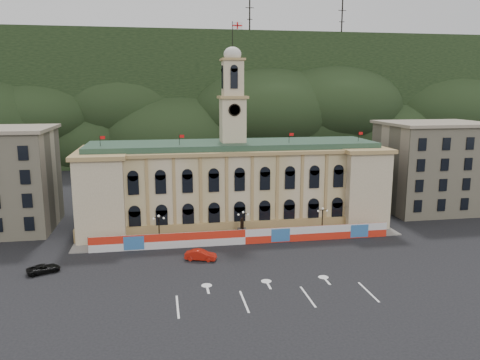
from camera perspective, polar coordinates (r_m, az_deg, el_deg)
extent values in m
plane|color=black|center=(64.45, 3.12, -12.04)|extent=(260.00, 260.00, 0.00)
cube|color=black|center=(188.29, -5.82, 9.94)|extent=(230.00, 70.00, 44.00)
cube|color=#595651|center=(174.72, 6.43, 12.48)|extent=(22.00, 8.00, 14.00)
cube|color=#595651|center=(169.33, -21.98, 10.46)|extent=(16.00, 7.00, 10.00)
cylinder|color=black|center=(177.74, 1.18, 18.99)|extent=(0.50, 0.50, 20.00)
cylinder|color=black|center=(187.52, 12.31, 18.33)|extent=(0.50, 0.50, 20.00)
cube|color=#CBB892|center=(88.72, -0.88, -0.86)|extent=(55.00, 15.00, 14.00)
cube|color=#A58650|center=(82.69, -0.02, -5.89)|extent=(56.00, 0.80, 2.40)
cube|color=#A58650|center=(87.51, -0.89, 3.82)|extent=(56.20, 16.20, 0.60)
cube|color=#2C4A37|center=(87.43, -0.89, 4.28)|extent=(53.00, 13.00, 1.20)
cube|color=beige|center=(87.28, -16.20, -1.50)|extent=(8.00, 17.00, 14.00)
cube|color=beige|center=(94.27, 13.48, -0.46)|extent=(8.00, 17.00, 14.00)
cube|color=beige|center=(87.01, -0.90, 7.29)|extent=(4.40, 4.40, 8.00)
cube|color=#A58650|center=(86.85, -0.91, 10.05)|extent=(5.20, 5.20, 0.50)
cube|color=beige|center=(86.86, -0.92, 12.23)|extent=(3.60, 3.60, 6.50)
cube|color=#A58650|center=(87.00, -0.92, 14.47)|extent=(4.20, 4.20, 0.40)
cylinder|color=black|center=(84.64, -0.66, 8.54)|extent=(2.20, 0.20, 2.20)
ellipsoid|color=beige|center=(87.06, -0.93, 15.06)|extent=(3.20, 3.20, 2.72)
cylinder|color=black|center=(87.35, -0.93, 17.16)|extent=(0.12, 0.12, 5.00)
cube|color=white|center=(87.70, -0.32, 18.32)|extent=(1.80, 0.04, 1.20)
cube|color=red|center=(87.67, -0.32, 18.32)|extent=(1.80, 0.02, 0.22)
cube|color=red|center=(87.67, -0.32, 18.32)|extent=(0.22, 0.02, 1.20)
cube|color=#BCB091|center=(106.47, 22.36, 1.39)|extent=(20.00, 16.00, 18.00)
cube|color=gray|center=(105.46, 22.73, 6.38)|extent=(21.00, 17.00, 0.60)
cube|color=red|center=(77.79, 0.64, -6.95)|extent=(50.00, 0.25, 2.50)
cube|color=#3166A4|center=(76.61, -12.82, -7.52)|extent=(3.20, 0.05, 2.20)
cube|color=#3166A4|center=(78.92, 4.98, -6.73)|extent=(3.20, 0.05, 2.20)
cube|color=#3166A4|center=(83.49, 14.36, -6.04)|extent=(3.20, 0.05, 2.20)
cube|color=slate|center=(80.72, 0.28, -7.15)|extent=(56.00, 5.50, 0.16)
cube|color=#595651|center=(80.71, 0.25, -6.54)|extent=(1.40, 1.40, 1.80)
cylinder|color=black|center=(80.21, 0.25, -5.38)|extent=(0.60, 0.60, 1.60)
sphere|color=black|center=(79.96, 0.25, -4.76)|extent=(0.44, 0.44, 0.44)
cylinder|color=black|center=(78.85, -9.78, -7.70)|extent=(0.44, 0.44, 0.30)
cylinder|color=black|center=(78.17, -9.83, -6.14)|extent=(0.18, 0.18, 4.80)
cube|color=black|center=(77.53, -9.89, -4.52)|extent=(1.60, 0.08, 0.08)
sphere|color=silver|center=(77.58, -10.48, -4.64)|extent=(0.36, 0.36, 0.36)
sphere|color=silver|center=(77.57, -9.29, -4.60)|extent=(0.36, 0.36, 0.36)
sphere|color=silver|center=(77.47, -9.89, -4.34)|extent=(0.40, 0.40, 0.40)
cylinder|color=black|center=(80.00, 0.38, -7.27)|extent=(0.44, 0.44, 0.30)
cylinder|color=black|center=(79.33, 0.38, -5.72)|extent=(0.18, 0.18, 4.80)
cube|color=black|center=(78.70, 0.38, -4.12)|extent=(1.60, 0.08, 0.08)
sphere|color=silver|center=(78.60, -0.19, -4.25)|extent=(0.36, 0.36, 0.36)
sphere|color=silver|center=(78.88, 0.95, -4.20)|extent=(0.36, 0.36, 0.36)
sphere|color=silver|center=(78.63, 0.38, -3.94)|extent=(0.40, 0.40, 0.40)
cylinder|color=black|center=(83.51, 9.94, -6.64)|extent=(0.44, 0.44, 0.30)
cylinder|color=black|center=(82.87, 9.99, -5.16)|extent=(0.18, 0.18, 4.80)
cube|color=black|center=(82.26, 10.04, -3.62)|extent=(1.60, 0.08, 0.08)
sphere|color=silver|center=(82.04, 9.51, -3.75)|extent=(0.36, 0.36, 0.36)
sphere|color=silver|center=(82.57, 10.56, -3.69)|extent=(0.36, 0.36, 0.36)
sphere|color=silver|center=(82.20, 10.05, -3.45)|extent=(0.40, 0.40, 0.40)
imported|color=#AB170C|center=(71.22, -4.82, -9.11)|extent=(4.41, 5.67, 1.55)
imported|color=black|center=(71.80, -22.83, -9.94)|extent=(5.31, 5.93, 1.23)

